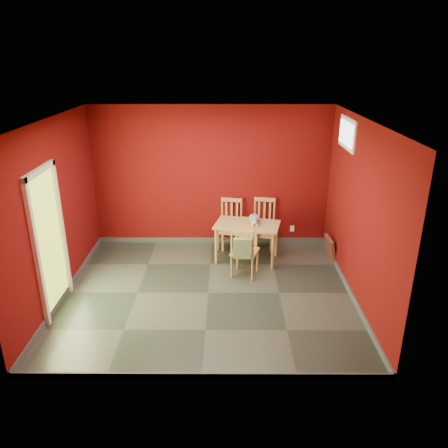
{
  "coord_description": "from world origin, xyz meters",
  "views": [
    {
      "loc": [
        0.28,
        -6.05,
        3.55
      ],
      "look_at": [
        0.25,
        0.45,
        1.0
      ],
      "focal_mm": 35.0,
      "sensor_mm": 36.0,
      "label": 1
    }
  ],
  "objects_px": {
    "chair_far_right": "(263,223)",
    "picture_frame": "(330,249)",
    "dining_table": "(247,228)",
    "chair_near": "(244,251)",
    "cat": "(254,217)",
    "tote_bag": "(242,248)",
    "chair_far_left": "(230,223)"
  },
  "relations": [
    {
      "from": "dining_table",
      "to": "picture_frame",
      "type": "relative_size",
      "value": 2.77
    },
    {
      "from": "chair_far_right",
      "to": "dining_table",
      "type": "bearing_deg",
      "value": -119.03
    },
    {
      "from": "dining_table",
      "to": "picture_frame",
      "type": "xyz_separation_m",
      "value": [
        1.53,
        -0.0,
        -0.4
      ]
    },
    {
      "from": "chair_far_left",
      "to": "chair_far_right",
      "type": "distance_m",
      "value": 0.64
    },
    {
      "from": "chair_far_left",
      "to": "cat",
      "type": "bearing_deg",
      "value": -52.94
    },
    {
      "from": "tote_bag",
      "to": "cat",
      "type": "relative_size",
      "value": 0.97
    },
    {
      "from": "dining_table",
      "to": "chair_near",
      "type": "xyz_separation_m",
      "value": [
        -0.07,
        -0.62,
        -0.16
      ]
    },
    {
      "from": "dining_table",
      "to": "chair_far_left",
      "type": "relative_size",
      "value": 1.31
    },
    {
      "from": "chair_far_right",
      "to": "cat",
      "type": "bearing_deg",
      "value": -111.19
    },
    {
      "from": "chair_far_left",
      "to": "tote_bag",
      "type": "distance_m",
      "value": 1.46
    },
    {
      "from": "chair_far_right",
      "to": "picture_frame",
      "type": "height_order",
      "value": "chair_far_right"
    },
    {
      "from": "dining_table",
      "to": "cat",
      "type": "bearing_deg",
      "value": 24.18
    },
    {
      "from": "dining_table",
      "to": "picture_frame",
      "type": "distance_m",
      "value": 1.58
    },
    {
      "from": "cat",
      "to": "chair_near",
      "type": "bearing_deg",
      "value": -93.13
    },
    {
      "from": "tote_bag",
      "to": "picture_frame",
      "type": "relative_size",
      "value": 0.91
    },
    {
      "from": "chair_far_right",
      "to": "chair_far_left",
      "type": "bearing_deg",
      "value": -179.64
    },
    {
      "from": "cat",
      "to": "tote_bag",
      "type": "bearing_deg",
      "value": -91.88
    },
    {
      "from": "chair_far_left",
      "to": "chair_near",
      "type": "relative_size",
      "value": 1.06
    },
    {
      "from": "picture_frame",
      "to": "tote_bag",
      "type": "bearing_deg",
      "value": -153.24
    },
    {
      "from": "chair_near",
      "to": "picture_frame",
      "type": "xyz_separation_m",
      "value": [
        1.6,
        0.62,
        -0.24
      ]
    },
    {
      "from": "dining_table",
      "to": "tote_bag",
      "type": "distance_m",
      "value": 0.84
    },
    {
      "from": "chair_near",
      "to": "picture_frame",
      "type": "distance_m",
      "value": 1.73
    },
    {
      "from": "chair_far_right",
      "to": "picture_frame",
      "type": "xyz_separation_m",
      "value": [
        1.18,
        -0.62,
        -0.27
      ]
    },
    {
      "from": "dining_table",
      "to": "tote_bag",
      "type": "height_order",
      "value": "tote_bag"
    },
    {
      "from": "chair_near",
      "to": "cat",
      "type": "xyz_separation_m",
      "value": [
        0.2,
        0.68,
        0.35
      ]
    },
    {
      "from": "chair_far_left",
      "to": "picture_frame",
      "type": "bearing_deg",
      "value": -18.73
    },
    {
      "from": "tote_bag",
      "to": "chair_near",
      "type": "bearing_deg",
      "value": 78.93
    },
    {
      "from": "chair_far_right",
      "to": "tote_bag",
      "type": "bearing_deg",
      "value": -107.57
    },
    {
      "from": "dining_table",
      "to": "cat",
      "type": "relative_size",
      "value": 2.94
    },
    {
      "from": "chair_far_left",
      "to": "cat",
      "type": "xyz_separation_m",
      "value": [
        0.42,
        -0.56,
        0.33
      ]
    },
    {
      "from": "chair_far_right",
      "to": "tote_bag",
      "type": "xyz_separation_m",
      "value": [
        -0.46,
        -1.45,
        0.12
      ]
    },
    {
      "from": "cat",
      "to": "picture_frame",
      "type": "relative_size",
      "value": 0.94
    }
  ]
}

